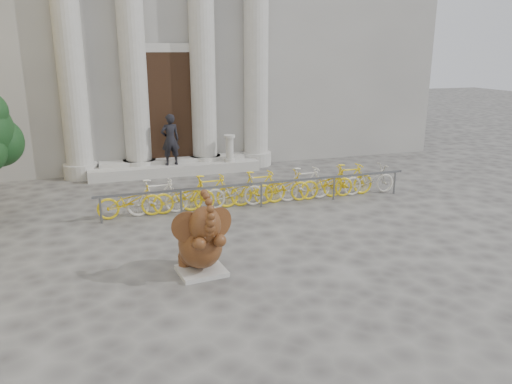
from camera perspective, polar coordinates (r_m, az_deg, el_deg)
name	(u,v)px	position (r m, az deg, el deg)	size (l,w,h in m)	color
ground	(259,287)	(9.55, 0.32, -10.80)	(80.00, 80.00, 0.00)	#474442
classical_building	(147,8)	(23.22, -12.30, 19.84)	(22.00, 10.70, 12.00)	gray
entrance_steps	(175,168)	(18.16, -9.23, 2.69)	(6.00, 1.20, 0.36)	#A8A59E
elephant_statue	(201,243)	(9.87, -6.30, -5.79)	(1.21, 1.38, 1.81)	#A8A59E
bike_rack	(259,188)	(14.21, 0.29, 0.49)	(9.08, 0.53, 1.00)	slate
pedestrian	(170,140)	(17.76, -9.77, 5.92)	(0.66, 0.43, 1.80)	black
balustrade_post	(230,149)	(18.14, -3.04, 4.89)	(0.40, 0.40, 0.97)	#A8A59E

